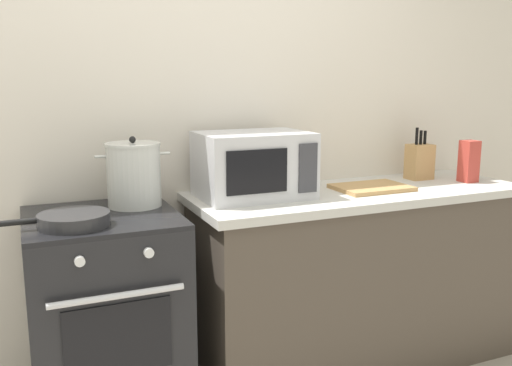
{
  "coord_description": "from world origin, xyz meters",
  "views": [
    {
      "loc": [
        -0.63,
        -1.61,
        1.46
      ],
      "look_at": [
        0.33,
        0.6,
        1.0
      ],
      "focal_mm": 38.49,
      "sensor_mm": 36.0,
      "label": 1
    }
  ],
  "objects_px": {
    "microwave": "(253,165)",
    "cutting_board": "(372,188)",
    "stove": "(107,322)",
    "knife_block": "(419,161)",
    "stock_pot": "(134,175)",
    "frying_pan": "(72,220)",
    "pasta_box": "(469,161)"
  },
  "relations": [
    {
      "from": "stove",
      "to": "cutting_board",
      "type": "bearing_deg",
      "value": 0.05
    },
    {
      "from": "stove",
      "to": "pasta_box",
      "type": "height_order",
      "value": "pasta_box"
    },
    {
      "from": "frying_pan",
      "to": "cutting_board",
      "type": "relative_size",
      "value": 1.29
    },
    {
      "from": "frying_pan",
      "to": "stock_pot",
      "type": "bearing_deg",
      "value": 40.71
    },
    {
      "from": "microwave",
      "to": "knife_block",
      "type": "height_order",
      "value": "microwave"
    },
    {
      "from": "stock_pot",
      "to": "microwave",
      "type": "distance_m",
      "value": 0.54
    },
    {
      "from": "stove",
      "to": "knife_block",
      "type": "relative_size",
      "value": 3.26
    },
    {
      "from": "stove",
      "to": "pasta_box",
      "type": "distance_m",
      "value": 1.98
    },
    {
      "from": "knife_block",
      "to": "cutting_board",
      "type": "bearing_deg",
      "value": -161.0
    },
    {
      "from": "frying_pan",
      "to": "stove",
      "type": "bearing_deg",
      "value": 47.04
    },
    {
      "from": "frying_pan",
      "to": "knife_block",
      "type": "height_order",
      "value": "knife_block"
    },
    {
      "from": "stove",
      "to": "pasta_box",
      "type": "bearing_deg",
      "value": -0.87
    },
    {
      "from": "frying_pan",
      "to": "microwave",
      "type": "height_order",
      "value": "microwave"
    },
    {
      "from": "cutting_board",
      "to": "knife_block",
      "type": "distance_m",
      "value": 0.44
    },
    {
      "from": "pasta_box",
      "to": "microwave",
      "type": "bearing_deg",
      "value": 174.82
    },
    {
      "from": "microwave",
      "to": "pasta_box",
      "type": "xyz_separation_m",
      "value": [
        1.19,
        -0.11,
        -0.04
      ]
    },
    {
      "from": "microwave",
      "to": "cutting_board",
      "type": "relative_size",
      "value": 1.39
    },
    {
      "from": "microwave",
      "to": "pasta_box",
      "type": "bearing_deg",
      "value": -5.18
    },
    {
      "from": "frying_pan",
      "to": "knife_block",
      "type": "bearing_deg",
      "value": 8.44
    },
    {
      "from": "pasta_box",
      "to": "frying_pan",
      "type": "bearing_deg",
      "value": -177.11
    },
    {
      "from": "stove",
      "to": "frying_pan",
      "type": "bearing_deg",
      "value": -132.96
    },
    {
      "from": "stock_pot",
      "to": "pasta_box",
      "type": "distance_m",
      "value": 1.74
    },
    {
      "from": "stock_pot",
      "to": "knife_block",
      "type": "distance_m",
      "value": 1.55
    },
    {
      "from": "pasta_box",
      "to": "stove",
      "type": "bearing_deg",
      "value": 179.13
    },
    {
      "from": "stock_pot",
      "to": "pasta_box",
      "type": "relative_size",
      "value": 1.44
    },
    {
      "from": "stove",
      "to": "stock_pot",
      "type": "relative_size",
      "value": 2.91
    },
    {
      "from": "stock_pot",
      "to": "frying_pan",
      "type": "height_order",
      "value": "stock_pot"
    },
    {
      "from": "stove",
      "to": "knife_block",
      "type": "height_order",
      "value": "knife_block"
    },
    {
      "from": "cutting_board",
      "to": "frying_pan",
      "type": "bearing_deg",
      "value": -174.72
    },
    {
      "from": "knife_block",
      "to": "stove",
      "type": "bearing_deg",
      "value": -175.28
    },
    {
      "from": "cutting_board",
      "to": "pasta_box",
      "type": "xyz_separation_m",
      "value": [
        0.59,
        -0.03,
        0.1
      ]
    },
    {
      "from": "knife_block",
      "to": "pasta_box",
      "type": "height_order",
      "value": "knife_block"
    }
  ]
}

